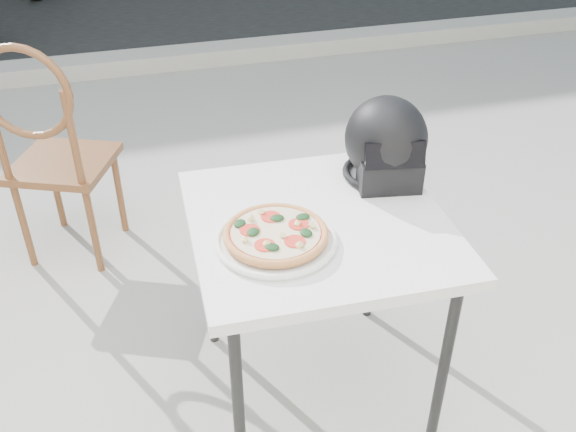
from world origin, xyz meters
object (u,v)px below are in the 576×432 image
object	(u,v)px
pizza	(276,233)
cafe_chair_main	(50,144)
cafe_table_main	(318,237)
helmet	(386,144)
plate	(276,240)

from	to	relation	value
pizza	cafe_chair_main	distance (m)	1.29
cafe_table_main	cafe_chair_main	size ratio (longest dim) A/B	0.77
pizza	helmet	xyz separation A→B (m)	(0.43, 0.25, 0.09)
helmet	cafe_table_main	bearing A→B (deg)	-137.72
helmet	plate	bearing A→B (deg)	-139.19
pizza	cafe_chair_main	xyz separation A→B (m)	(-0.65, 1.10, -0.18)
cafe_table_main	plate	bearing A→B (deg)	-152.41
cafe_table_main	pizza	xyz separation A→B (m)	(-0.15, -0.08, 0.10)
plate	cafe_chair_main	world-z (taller)	cafe_chair_main
plate	pizza	world-z (taller)	pizza
pizza	helmet	bearing A→B (deg)	30.40
plate	helmet	xyz separation A→B (m)	(0.43, 0.25, 0.11)
cafe_table_main	helmet	size ratio (longest dim) A/B	2.47
cafe_table_main	cafe_chair_main	bearing A→B (deg)	128.05
plate	cafe_table_main	bearing A→B (deg)	27.59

